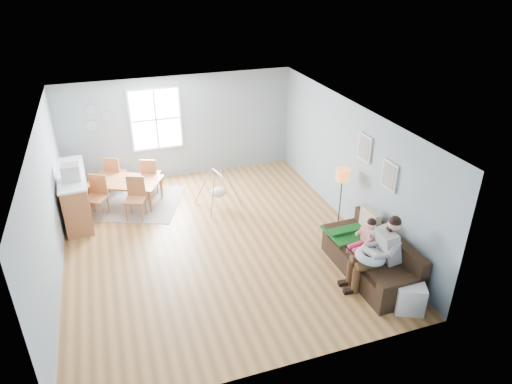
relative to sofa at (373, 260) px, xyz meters
name	(u,v)px	position (x,y,z in m)	size (l,w,h in m)	color
room	(210,132)	(-2.51, 2.00, 2.12)	(8.40, 9.40, 3.90)	brown
window	(156,119)	(-3.11, 5.46, 1.35)	(1.32, 0.08, 1.62)	silver
pictures	(377,161)	(0.46, 0.95, 1.55)	(0.05, 1.34, 0.74)	silver
wall_plates	(97,118)	(-4.51, 5.47, 1.53)	(0.67, 0.02, 0.66)	#8897A4
sofa	(373,260)	(0.00, 0.00, 0.00)	(0.93, 2.11, 0.85)	black
green_throw	(351,231)	(-0.09, 0.70, 0.24)	(0.96, 0.77, 0.04)	#145B1B
beige_pillow	(370,222)	(0.21, 0.55, 0.48)	(0.14, 0.51, 0.51)	#C2B294
father	(379,250)	(-0.13, -0.30, 0.44)	(1.03, 0.50, 1.40)	gray
nursing_pillow	(370,256)	(-0.29, -0.30, 0.36)	(0.54, 0.54, 0.15)	#A4BECE
infant	(369,252)	(-0.30, -0.27, 0.43)	(0.22, 0.37, 0.13)	silver
toddler	(366,236)	(-0.08, 0.20, 0.42)	(0.57, 0.32, 0.86)	white
floor_lamp	(342,180)	(0.17, 1.66, 0.87)	(0.28, 0.28, 1.42)	black
storage_cube	(409,297)	(0.05, -1.05, -0.04)	(0.59, 0.57, 0.51)	white
rug	(127,202)	(-4.11, 4.35, -0.29)	(2.49, 1.89, 0.01)	gray
dining_table	(126,192)	(-4.11, 4.35, -0.01)	(1.65, 0.92, 0.58)	#975F31
chair_sw	(97,193)	(-4.75, 3.95, 0.26)	(0.60, 0.60, 0.97)	olive
chair_se	(135,195)	(-3.93, 3.61, 0.25)	(0.56, 0.56, 0.96)	olive
chair_nw	(114,172)	(-4.30, 5.09, 0.23)	(0.57, 0.57, 0.94)	olive
chair_ne	(150,173)	(-3.46, 4.75, 0.22)	(0.54, 0.54, 0.92)	olive
counter	(75,195)	(-5.21, 4.01, 0.26)	(0.69, 2.01, 1.11)	#975F31
monitor	(71,172)	(-5.17, 3.64, 0.98)	(0.37, 0.35, 0.35)	#AEAEB3
baby_swing	(218,191)	(-2.06, 3.43, 0.10)	(1.04, 1.05, 0.90)	#AEAEB3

